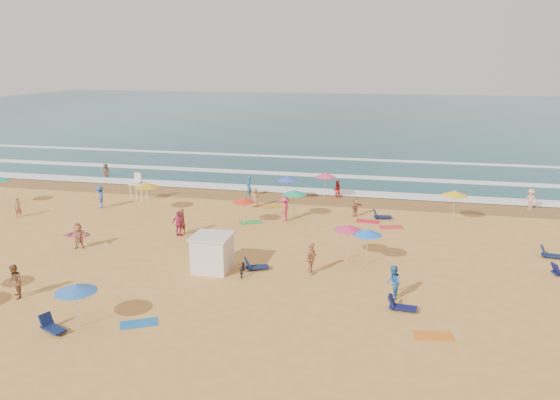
# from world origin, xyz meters

# --- Properties ---
(ground) EXTENTS (220.00, 220.00, 0.00)m
(ground) POSITION_xyz_m (0.00, 0.00, 0.00)
(ground) COLOR gold
(ground) RESTS_ON ground
(ocean) EXTENTS (220.00, 140.00, 0.18)m
(ocean) POSITION_xyz_m (0.00, 84.00, 0.00)
(ocean) COLOR #0C4756
(ocean) RESTS_ON ground
(wet_sand) EXTENTS (220.00, 220.00, 0.00)m
(wet_sand) POSITION_xyz_m (0.00, 12.50, 0.01)
(wet_sand) COLOR olive
(wet_sand) RESTS_ON ground
(surf_foam) EXTENTS (200.00, 18.70, 0.05)m
(surf_foam) POSITION_xyz_m (0.00, 21.32, 0.10)
(surf_foam) COLOR white
(surf_foam) RESTS_ON ground
(cabana) EXTENTS (2.00, 2.00, 2.00)m
(cabana) POSITION_xyz_m (1.33, -4.92, 1.00)
(cabana) COLOR silver
(cabana) RESTS_ON ground
(cabana_roof) EXTENTS (2.20, 2.20, 0.12)m
(cabana_roof) POSITION_xyz_m (1.33, -4.92, 2.06)
(cabana_roof) COLOR silver
(cabana_roof) RESTS_ON cabana
(bicycle) EXTENTS (0.84, 1.67, 0.84)m
(bicycle) POSITION_xyz_m (3.23, -5.22, 0.42)
(bicycle) COLOR black
(bicycle) RESTS_ON ground
(lifeguard_stand) EXTENTS (1.20, 1.20, 2.10)m
(lifeguard_stand) POSITION_xyz_m (-10.10, 8.62, 1.05)
(lifeguard_stand) COLOR white
(lifeguard_stand) RESTS_ON ground
(beach_umbrellas) EXTENTS (50.13, 28.54, 0.79)m
(beach_umbrellas) POSITION_xyz_m (3.66, 0.64, 2.11)
(beach_umbrellas) COLOR #354EF2
(beach_umbrellas) RESTS_ON ground
(loungers) EXTENTS (46.02, 22.17, 0.34)m
(loungers) POSITION_xyz_m (8.18, -3.65, 0.17)
(loungers) COLOR #0E1648
(loungers) RESTS_ON ground
(towels) EXTENTS (40.56, 25.74, 0.03)m
(towels) POSITION_xyz_m (-2.92, -2.76, 0.01)
(towels) COLOR #AD3215
(towels) RESTS_ON ground
(beachgoers) EXTENTS (46.37, 28.51, 2.13)m
(beachgoers) POSITION_xyz_m (-1.22, 3.06, 0.85)
(beachgoers) COLOR #244DAC
(beachgoers) RESTS_ON ground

